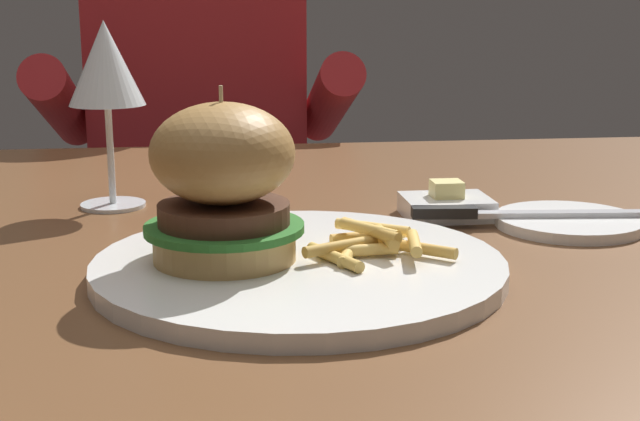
{
  "coord_description": "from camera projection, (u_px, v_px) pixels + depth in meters",
  "views": [
    {
      "loc": [
        -0.08,
        -0.81,
        0.95
      ],
      "look_at": [
        0.0,
        -0.13,
        0.78
      ],
      "focal_mm": 50.0,
      "sensor_mm": 36.0,
      "label": 1
    }
  ],
  "objects": [
    {
      "name": "table_knife",
      "position": [
        514.0,
        213.0,
        0.83
      ],
      "size": [
        0.23,
        0.04,
        0.01
      ],
      "color": "silver",
      "rests_on": "bread_plate"
    },
    {
      "name": "wine_glass",
      "position": [
        106.0,
        69.0,
        0.88
      ],
      "size": [
        0.08,
        0.08,
        0.19
      ],
      "color": "silver",
      "rests_on": "dining_table"
    },
    {
      "name": "dining_table",
      "position": [
        299.0,
        305.0,
        0.86
      ],
      "size": [
        1.32,
        0.95,
        0.74
      ],
      "color": "brown",
      "rests_on": "ground"
    },
    {
      "name": "butter_dish",
      "position": [
        446.0,
        205.0,
        0.87
      ],
      "size": [
        0.08,
        0.07,
        0.04
      ],
      "color": "white",
      "rests_on": "dining_table"
    },
    {
      "name": "main_plate",
      "position": [
        299.0,
        267.0,
        0.68
      ],
      "size": [
        0.32,
        0.32,
        0.01
      ],
      "primitive_type": "cylinder",
      "color": "white",
      "rests_on": "dining_table"
    },
    {
      "name": "diner_person",
      "position": [
        202.0,
        218.0,
        1.6
      ],
      "size": [
        0.51,
        0.36,
        1.18
      ],
      "color": "#282833",
      "rests_on": "ground"
    },
    {
      "name": "fries_pile",
      "position": [
        371.0,
        241.0,
        0.69
      ],
      "size": [
        0.12,
        0.11,
        0.02
      ],
      "color": "#E0B251",
      "rests_on": "main_plate"
    },
    {
      "name": "burger_sandwich",
      "position": [
        223.0,
        182.0,
        0.66
      ],
      "size": [
        0.12,
        0.12,
        0.13
      ],
      "color": "tan",
      "rests_on": "main_plate"
    },
    {
      "name": "bread_plate",
      "position": [
        569.0,
        222.0,
        0.83
      ],
      "size": [
        0.14,
        0.14,
        0.01
      ],
      "primitive_type": "cylinder",
      "color": "white",
      "rests_on": "dining_table"
    }
  ]
}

